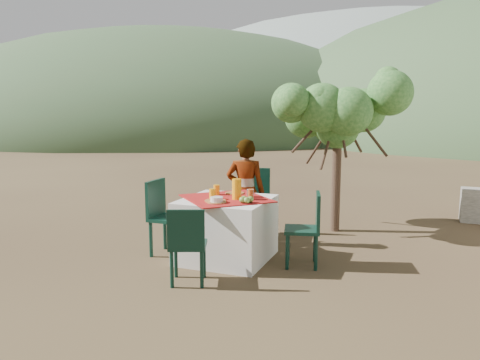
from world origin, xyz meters
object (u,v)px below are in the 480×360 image
object	(u,v)px
person	(246,192)
juice_pitcher	(237,189)
table	(226,229)
shrub_tree	(343,121)
chair_left	(164,213)
chair_right	(308,226)
chair_near	(187,242)
chair_far	(253,199)

from	to	relation	value
person	juice_pitcher	distance (m)	0.79
person	juice_pitcher	size ratio (longest dim) A/B	5.87
table	shrub_tree	xyz separation A→B (m)	(1.08, 1.91, 1.27)
table	person	bearing A→B (deg)	91.39
chair_left	chair_right	bearing A→B (deg)	-84.80
table	juice_pitcher	xyz separation A→B (m)	(0.15, -0.03, 0.50)
chair_near	person	size ratio (longest dim) A/B	0.57
table	chair_right	world-z (taller)	chair_right
shrub_tree	juice_pitcher	distance (m)	2.28
person	shrub_tree	bearing A→B (deg)	-147.48
shrub_tree	person	bearing A→B (deg)	-132.85
table	chair_right	size ratio (longest dim) A/B	1.50
table	shrub_tree	bearing A→B (deg)	60.47
chair_left	chair_right	size ratio (longest dim) A/B	1.09
shrub_tree	juice_pitcher	bearing A→B (deg)	-115.55
table	chair_near	distance (m)	0.95
table	chair_far	distance (m)	1.17
juice_pitcher	shrub_tree	bearing A→B (deg)	64.45
table	juice_pitcher	world-z (taller)	juice_pitcher
chair_near	shrub_tree	distance (m)	3.29
chair_right	person	world-z (taller)	person
chair_left	shrub_tree	xyz separation A→B (m)	(1.89, 1.99, 1.13)
shrub_tree	juice_pitcher	xyz separation A→B (m)	(-0.93, -1.94, -0.77)
chair_left	person	distance (m)	1.15
juice_pitcher	table	bearing A→B (deg)	167.03
chair_left	chair_right	distance (m)	1.81
chair_left	chair_right	xyz separation A→B (m)	(1.80, 0.19, -0.04)
chair_right	table	bearing A→B (deg)	-97.59
table	chair_right	bearing A→B (deg)	6.09
chair_near	chair_right	xyz separation A→B (m)	(1.03, 1.05, 0.02)
chair_far	shrub_tree	world-z (taller)	shrub_tree
chair_far	juice_pitcher	bearing A→B (deg)	-87.47
chair_left	juice_pitcher	distance (m)	1.03
chair_right	chair_far	bearing A→B (deg)	-148.65
chair_near	juice_pitcher	bearing A→B (deg)	-123.05
chair_left	chair_far	bearing A→B (deg)	-31.90
table	person	size ratio (longest dim) A/B	0.91
chair_far	chair_near	bearing A→B (deg)	-97.13
chair_right	juice_pitcher	world-z (taller)	juice_pitcher
chair_far	chair_left	world-z (taller)	chair_far
table	chair_left	distance (m)	0.83
table	chair_far	world-z (taller)	chair_far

